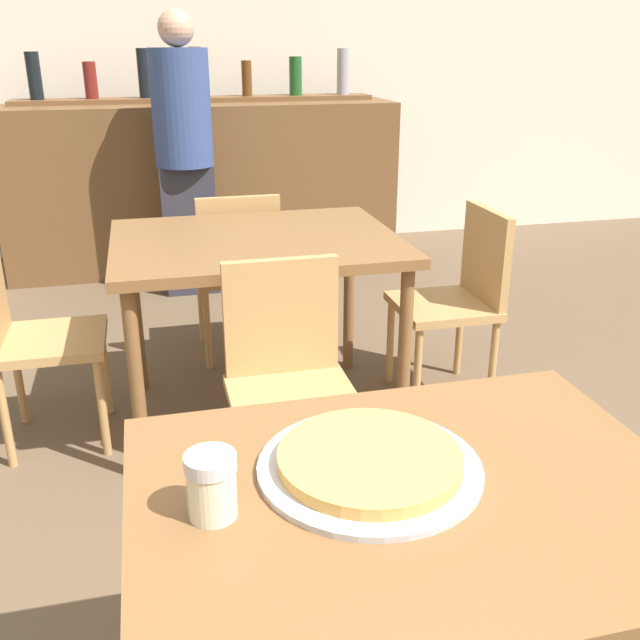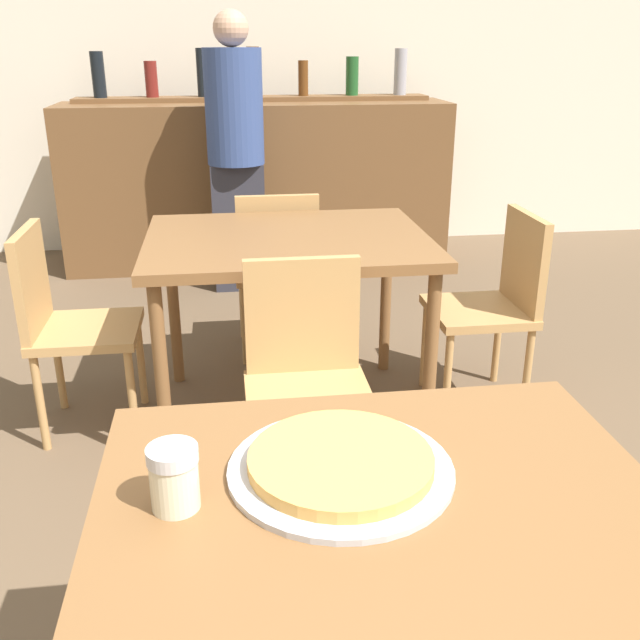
{
  "view_description": "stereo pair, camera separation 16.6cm",
  "coord_description": "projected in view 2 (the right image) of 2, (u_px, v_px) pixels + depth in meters",
  "views": [
    {
      "loc": [
        -0.4,
        -0.95,
        1.48
      ],
      "look_at": [
        -0.03,
        0.55,
        0.87
      ],
      "focal_mm": 40.0,
      "sensor_mm": 36.0,
      "label": 1
    },
    {
      "loc": [
        -0.24,
        -0.98,
        1.48
      ],
      "look_at": [
        -0.03,
        0.55,
        0.87
      ],
      "focal_mm": 40.0,
      "sensor_mm": 36.0,
      "label": 2
    }
  ],
  "objects": [
    {
      "name": "chair_far_side_left",
      "position": [
        65.0,
        317.0,
        2.76
      ],
      "size": [
        0.4,
        0.4,
        0.83
      ],
      "rotation": [
        0.0,
        0.0,
        1.57
      ],
      "color": "tan",
      "rests_on": "ground_plane"
    },
    {
      "name": "chair_far_side_back",
      "position": [
        277.0,
        263.0,
        3.43
      ],
      "size": [
        0.4,
        0.4,
        0.83
      ],
      "rotation": [
        0.0,
        0.0,
        3.14
      ],
      "color": "tan",
      "rests_on": "ground_plane"
    },
    {
      "name": "chair_far_side_front",
      "position": [
        307.0,
        371.0,
        2.31
      ],
      "size": [
        0.4,
        0.4,
        0.83
      ],
      "color": "tan",
      "rests_on": "ground_plane"
    },
    {
      "name": "dining_table_near",
      "position": [
        379.0,
        542.0,
        1.23
      ],
      "size": [
        0.96,
        0.72,
        0.77
      ],
      "color": "brown",
      "rests_on": "ground_plane"
    },
    {
      "name": "dining_table_far",
      "position": [
        288.0,
        257.0,
        2.79
      ],
      "size": [
        1.09,
        0.87,
        0.77
      ],
      "color": "brown",
      "rests_on": "ground_plane"
    },
    {
      "name": "bar_counter",
      "position": [
        258.0,
        185.0,
        4.94
      ],
      "size": [
        2.6,
        0.56,
        1.09
      ],
      "color": "brown",
      "rests_on": "ground_plane"
    },
    {
      "name": "chair_far_side_right",
      "position": [
        497.0,
        296.0,
        2.98
      ],
      "size": [
        0.4,
        0.4,
        0.83
      ],
      "rotation": [
        0.0,
        0.0,
        -1.57
      ],
      "color": "tan",
      "rests_on": "ground_plane"
    },
    {
      "name": "pizza_tray",
      "position": [
        341.0,
        464.0,
        1.25
      ],
      "size": [
        0.4,
        0.4,
        0.04
      ],
      "color": "#B7B7BC",
      "rests_on": "dining_table_near"
    },
    {
      "name": "bar_back_shelf",
      "position": [
        254.0,
        88.0,
        4.84
      ],
      "size": [
        2.39,
        0.24,
        0.35
      ],
      "color": "brown",
      "rests_on": "bar_counter"
    },
    {
      "name": "person_standing",
      "position": [
        236.0,
        146.0,
        4.26
      ],
      "size": [
        0.34,
        0.34,
        1.64
      ],
      "color": "#2D2D38",
      "rests_on": "ground_plane"
    },
    {
      "name": "wall_back",
      "position": [
        250.0,
        52.0,
        5.09
      ],
      "size": [
        8.0,
        0.05,
        2.8
      ],
      "color": "silver",
      "rests_on": "ground_plane"
    },
    {
      "name": "cheese_shaker",
      "position": [
        174.0,
        477.0,
        1.14
      ],
      "size": [
        0.08,
        0.08,
        0.11
      ],
      "color": "beige",
      "rests_on": "dining_table_near"
    }
  ]
}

